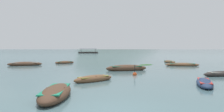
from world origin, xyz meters
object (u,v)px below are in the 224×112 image
rowboat_11 (204,83)px  ferry_0 (88,52)px  rowboat_1 (169,62)px  rowboat_8 (65,62)px  rowboat_9 (182,65)px  mooring_buoy (135,74)px  rowboat_7 (56,93)px  rowboat_5 (25,64)px  rowboat_4 (126,68)px  rowboat_0 (94,79)px  rowboat_6 (224,74)px

rowboat_11 → ferry_0: ferry_0 is taller
rowboat_1 → rowboat_8: bearing=-178.2°
rowboat_1 → ferry_0: ferry_0 is taller
rowboat_9 → mooring_buoy: bearing=-132.7°
rowboat_7 → rowboat_9: 20.93m
rowboat_5 → rowboat_9: (21.14, -2.20, -0.04)m
rowboat_5 → ferry_0: 77.99m
rowboat_4 → rowboat_5: rowboat_4 is taller
rowboat_8 → mooring_buoy: 16.75m
rowboat_0 → rowboat_4: rowboat_4 is taller
ferry_0 → rowboat_5: bearing=-93.7°
rowboat_8 → rowboat_9: bearing=-19.4°
rowboat_5 → rowboat_7: 20.05m
rowboat_6 → mooring_buoy: bearing=172.2°
rowboat_8 → rowboat_11: 22.86m
rowboat_5 → rowboat_4: bearing=-28.8°
rowboat_4 → rowboat_5: (-12.93, 7.10, -0.03)m
rowboat_6 → rowboat_4: bearing=147.4°
rowboat_6 → rowboat_8: bearing=135.4°
rowboat_6 → rowboat_7: rowboat_7 is taller
rowboat_8 → rowboat_9: rowboat_9 is taller
rowboat_7 → mooring_buoy: 9.11m
rowboat_11 → rowboat_1: bearing=75.4°
mooring_buoy → rowboat_5: bearing=140.1°
rowboat_1 → rowboat_4: rowboat_4 is taller
rowboat_0 → rowboat_11: size_ratio=0.90×
rowboat_8 → ferry_0: ferry_0 is taller
rowboat_4 → rowboat_6: (7.58, -4.85, -0.07)m
rowboat_0 → rowboat_9: rowboat_0 is taller
rowboat_0 → mooring_buoy: 4.56m
mooring_buoy → rowboat_1: bearing=60.1°
rowboat_5 → rowboat_6: bearing=-30.2°
rowboat_7 → ferry_0: 96.29m
rowboat_6 → rowboat_11: (-4.00, -4.07, -0.01)m
mooring_buoy → rowboat_9: bearing=47.3°
rowboat_11 → rowboat_5: bearing=135.9°
rowboat_5 → ferry_0: bearing=86.3°
rowboat_4 → mooring_buoy: (0.16, -3.84, -0.14)m
rowboat_6 → rowboat_8: size_ratio=1.23×
rowboat_1 → rowboat_8: rowboat_8 is taller
rowboat_6 → rowboat_9: size_ratio=0.85×
rowboat_6 → rowboat_7: 14.17m
rowboat_4 → ferry_0: size_ratio=0.44×
rowboat_6 → rowboat_9: 9.76m
rowboat_9 → ferry_0: (-16.06, 80.03, 0.28)m
rowboat_8 → rowboat_11: size_ratio=0.91×
rowboat_0 → rowboat_7: size_ratio=0.81×
rowboat_6 → rowboat_1: bearing=85.6°
rowboat_6 → rowboat_11: 5.71m
rowboat_4 → rowboat_5: bearing=151.2°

